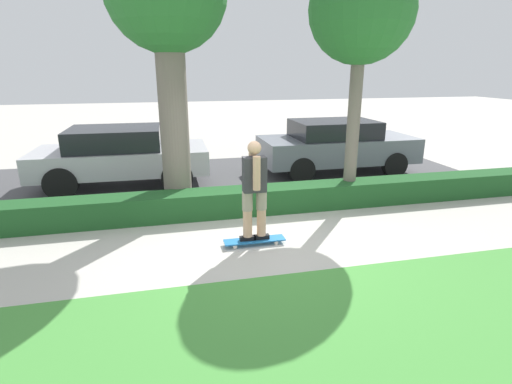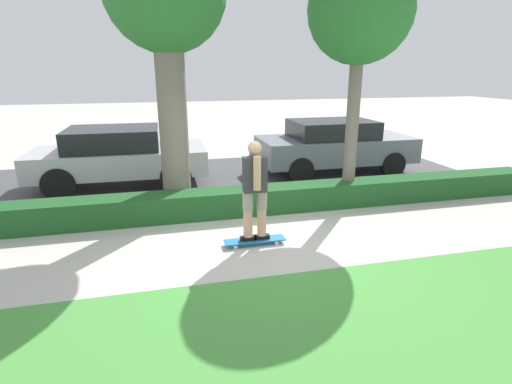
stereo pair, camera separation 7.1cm
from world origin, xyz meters
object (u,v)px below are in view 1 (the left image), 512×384
Objects in this scene: tree_mid at (361,13)px; parked_car_front at (121,155)px; parked_car_middle at (336,145)px; skater_person at (254,189)px; tree_near at (167,2)px; skateboard at (255,240)px.

parked_car_front is at bearing 152.70° from tree_mid.
parked_car_front is 5.65m from parked_car_middle.
tree_near reaches higher than skater_person.
skateboard is at bearing -36.87° from skater_person.
parked_car_middle is at bearing 51.85° from skateboard.
skateboard is 4.49m from tree_near.
parked_car_front is (-1.26, 2.08, -3.14)m from tree_near.
parked_car_middle reaches higher than skateboard.
parked_car_middle is at bearing 0.92° from parked_car_front.
tree_mid is at bearing -108.25° from parked_car_middle.
skateboard is 0.89m from skater_person.
skateboard is 0.62× the size of skater_person.
skater_person is (-0.00, 0.00, 0.89)m from skateboard.
parked_car_front is at bearing 120.04° from skater_person.
tree_near reaches higher than parked_car_front.
tree_mid is at bearing 33.71° from skateboard.
tree_near is 1.08× the size of tree_mid.
parked_car_middle is (0.81, 2.51, -3.01)m from tree_mid.
tree_mid is (2.45, 1.63, 2.82)m from skater_person.
skateboard is at bearing -146.29° from tree_mid.
parked_car_middle is (4.38, 2.09, -3.14)m from tree_near.
tree_near is at bearing -154.89° from parked_car_middle.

